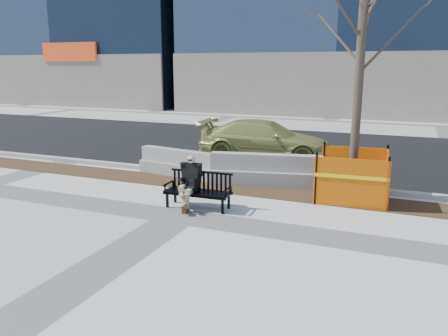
{
  "coord_description": "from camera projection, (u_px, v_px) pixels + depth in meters",
  "views": [
    {
      "loc": [
        4.44,
        -8.17,
        3.21
      ],
      "look_at": [
        0.5,
        1.29,
        0.85
      ],
      "focal_mm": 35.88,
      "sensor_mm": 36.0,
      "label": 1
    }
  ],
  "objects": [
    {
      "name": "ground",
      "position": [
        180.0,
        216.0,
        9.73
      ],
      "size": [
        120.0,
        120.0,
        0.0
      ],
      "primitive_type": "plane",
      "color": "beige",
      "rests_on": "ground"
    },
    {
      "name": "mulch_strip",
      "position": [
        225.0,
        187.0,
        12.07
      ],
      "size": [
        40.0,
        1.2,
        0.02
      ],
      "primitive_type": "cube",
      "color": "#47301C",
      "rests_on": "ground"
    },
    {
      "name": "asphalt_street",
      "position": [
        285.0,
        148.0,
        17.65
      ],
      "size": [
        60.0,
        10.4,
        0.01
      ],
      "primitive_type": "cube",
      "color": "black",
      "rests_on": "ground"
    },
    {
      "name": "curb",
      "position": [
        238.0,
        177.0,
        12.91
      ],
      "size": [
        60.0,
        0.25,
        0.12
      ],
      "primitive_type": "cube",
      "color": "#9E9B93",
      "rests_on": "ground"
    },
    {
      "name": "bench",
      "position": [
        198.0,
        208.0,
        10.32
      ],
      "size": [
        1.59,
        0.62,
        0.83
      ],
      "primitive_type": null,
      "rotation": [
        0.0,
        0.0,
        0.04
      ],
      "color": "black",
      "rests_on": "ground"
    },
    {
      "name": "seated_man",
      "position": [
        190.0,
        206.0,
        10.43
      ],
      "size": [
        0.55,
        0.87,
        1.2
      ],
      "primitive_type": null,
      "rotation": [
        0.0,
        0.0,
        0.04
      ],
      "color": "black",
      "rests_on": "ground"
    },
    {
      "name": "tree_fence",
      "position": [
        351.0,
        198.0,
        11.06
      ],
      "size": [
        2.68,
        2.68,
        6.29
      ],
      "primitive_type": null,
      "rotation": [
        0.0,
        0.0,
        0.07
      ],
      "color": "orange",
      "rests_on": "ground"
    },
    {
      "name": "sedan",
      "position": [
        265.0,
        158.0,
        15.78
      ],
      "size": [
        4.76,
        2.26,
        1.34
      ],
      "primitive_type": "imported",
      "rotation": [
        0.0,
        0.0,
        1.66
      ],
      "color": "tan",
      "rests_on": "ground"
    },
    {
      "name": "jersey_barrier_left",
      "position": [
        180.0,
        176.0,
        13.33
      ],
      "size": [
        2.8,
        1.03,
        0.79
      ],
      "primitive_type": null,
      "rotation": [
        0.0,
        0.0,
        -0.18
      ],
      "color": "gray",
      "rests_on": "ground"
    },
    {
      "name": "jersey_barrier_right",
      "position": [
        266.0,
        185.0,
        12.3
      ],
      "size": [
        3.1,
        1.22,
        0.87
      ],
      "primitive_type": null,
      "rotation": [
        0.0,
        0.0,
        0.21
      ],
      "color": "#98968E",
      "rests_on": "ground"
    }
  ]
}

